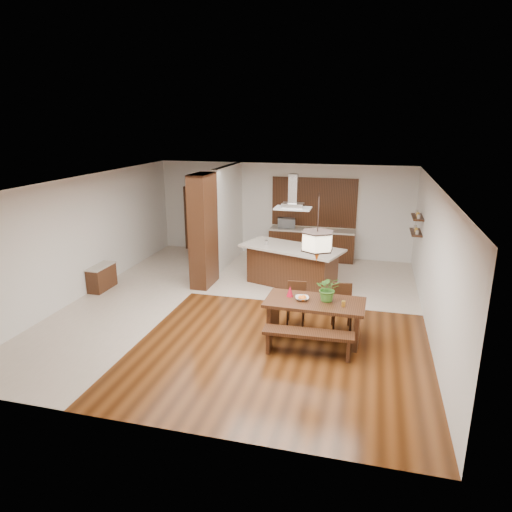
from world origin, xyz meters
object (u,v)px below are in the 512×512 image
(hallway_console, at_px, (102,278))
(microwave, at_px, (286,223))
(pendant_lantern, at_px, (318,228))
(range_hood, at_px, (293,192))
(dining_chair_left, at_px, (296,304))
(kitchen_island, at_px, (292,266))
(island_cup, at_px, (306,246))
(foliage_plant, at_px, (328,288))
(fruit_bowl, at_px, (302,298))
(dining_chair_right, at_px, (342,308))
(dining_bench, at_px, (308,343))
(dining_table, at_px, (315,311))

(hallway_console, relative_size, microwave, 1.66)
(pendant_lantern, height_order, range_hood, same)
(dining_chair_left, bearing_deg, kitchen_island, 97.42)
(hallway_console, bearing_deg, island_cup, 15.41)
(dining_chair_left, distance_m, foliage_plant, 1.06)
(pendant_lantern, xyz_separation_m, fruit_bowl, (-0.25, -0.01, -1.42))
(fruit_bowl, distance_m, kitchen_island, 2.99)
(hallway_console, height_order, pendant_lantern, pendant_lantern)
(dining_chair_left, distance_m, pendant_lantern, 1.95)
(hallway_console, height_order, range_hood, range_hood)
(dining_chair_right, bearing_deg, dining_chair_left, 168.95)
(dining_bench, xyz_separation_m, dining_chair_left, (-0.45, 1.29, 0.21))
(dining_chair_right, relative_size, pendant_lantern, 0.72)
(pendant_lantern, relative_size, kitchen_island, 0.47)
(foliage_plant, height_order, range_hood, range_hood)
(dining_table, xyz_separation_m, dining_chair_right, (0.49, 0.57, -0.12))
(hallway_console, distance_m, island_cup, 5.25)
(hallway_console, xyz_separation_m, range_hood, (4.63, 1.48, 2.15))
(dining_bench, bearing_deg, foliage_plant, 71.56)
(dining_chair_left, distance_m, dining_chair_right, 0.96)
(dining_bench, height_order, island_cup, island_cup)
(dining_table, relative_size, kitchen_island, 0.69)
(dining_chair_left, height_order, foliage_plant, foliage_plant)
(dining_bench, xyz_separation_m, dining_chair_right, (0.51, 1.26, 0.24))
(fruit_bowl, relative_size, kitchen_island, 0.09)
(dining_bench, height_order, range_hood, range_hood)
(microwave, bearing_deg, range_hood, -89.48)
(dining_chair_right, xyz_separation_m, range_hood, (-1.46, 2.31, 2.00))
(pendant_lantern, bearing_deg, dining_chair_left, 127.88)
(range_hood, bearing_deg, foliage_plant, -66.81)
(dining_chair_left, bearing_deg, dining_chair_right, -6.49)
(pendant_lantern, xyz_separation_m, kitchen_island, (-0.97, 2.88, -1.70))
(pendant_lantern, relative_size, island_cup, 10.33)
(island_cup, bearing_deg, dining_chair_left, -86.48)
(range_hood, relative_size, island_cup, 7.10)
(pendant_lantern, distance_m, microwave, 5.77)
(pendant_lantern, bearing_deg, island_cup, 102.13)
(hallway_console, relative_size, dining_bench, 0.53)
(kitchen_island, relative_size, island_cup, 22.03)
(dining_chair_right, xyz_separation_m, island_cup, (-1.09, 2.21, 0.64))
(dining_table, bearing_deg, hallway_console, 165.95)
(dining_table, relative_size, pendant_lantern, 1.48)
(dining_chair_left, xyz_separation_m, pendant_lantern, (0.46, -0.60, 1.80))
(dining_chair_left, xyz_separation_m, foliage_plant, (0.70, -0.53, 0.60))
(dining_bench, distance_m, fruit_bowl, 0.94)
(dining_table, xyz_separation_m, kitchen_island, (-0.97, 2.88, -0.04))
(dining_chair_right, height_order, range_hood, range_hood)
(hallway_console, height_order, dining_chair_right, dining_chair_right)
(dining_chair_left, relative_size, range_hood, 0.99)
(microwave, bearing_deg, hallway_console, -148.28)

